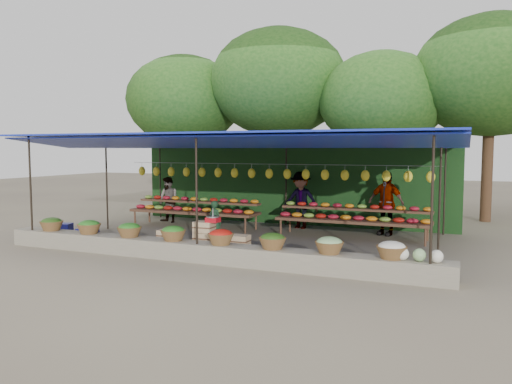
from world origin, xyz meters
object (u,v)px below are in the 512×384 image
at_px(weighing_scale, 213,219).
at_px(blue_crate_front, 87,234).
at_px(crate_counter, 203,241).
at_px(blue_crate_back, 63,229).
at_px(vendor_seated, 215,222).

relative_size(weighing_scale, blue_crate_front, 0.63).
bearing_deg(crate_counter, blue_crate_front, 173.60).
relative_size(weighing_scale, blue_crate_back, 0.65).
xyz_separation_m(weighing_scale, blue_crate_back, (-5.41, 0.89, -0.70)).
bearing_deg(vendor_seated, blue_crate_back, 22.61).
xyz_separation_m(crate_counter, vendor_seated, (-0.40, 1.38, 0.25)).
xyz_separation_m(blue_crate_front, blue_crate_back, (-1.32, 0.46, -0.00)).
bearing_deg(vendor_seated, crate_counter, 122.97).
height_order(weighing_scale, vendor_seated, vendor_seated).
height_order(crate_counter, blue_crate_front, crate_counter).
xyz_separation_m(vendor_seated, blue_crate_back, (-4.74, -0.50, -0.41)).
relative_size(crate_counter, weighing_scale, 7.17).
bearing_deg(weighing_scale, crate_counter, -180.00).
relative_size(vendor_seated, blue_crate_back, 2.21).
distance_m(weighing_scale, blue_crate_back, 5.52).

